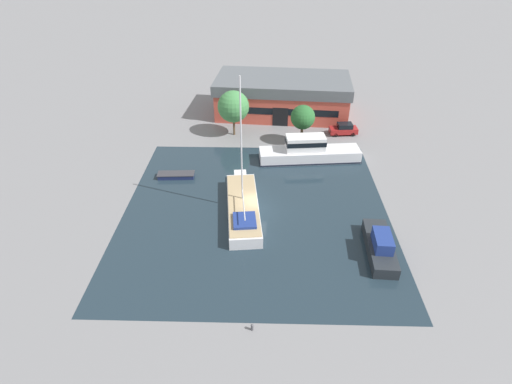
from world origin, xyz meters
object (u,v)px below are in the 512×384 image
Objects in this scene: parked_car at (344,129)px; motor_cruiser at (308,152)px; small_dinghy at (176,175)px; quay_tree_near_building at (303,117)px; sailboat_moored at (243,207)px; warehouse_building at (282,95)px; cabin_boat at (380,246)px; quay_tree_by_water at (233,107)px.

parked_car is 10.02m from motor_cruiser.
small_dinghy is at bearing 100.51° from motor_cruiser.
quay_tree_near_building is 5.57m from motor_cruiser.
sailboat_moored is at bearing 139.45° from parked_car.
cabin_boat is (8.42, -34.22, -2.14)m from warehouse_building.
motor_cruiser is at bearing -77.08° from small_dinghy.
sailboat_moored is at bearing 158.70° from cabin_boat.
warehouse_building reaches higher than quay_tree_near_building.
quay_tree_near_building is at bearing 107.83° from cabin_boat.
sailboat_moored is at bearing -95.52° from warehouse_building.
quay_tree_by_water is 1.45× the size of small_dinghy.
motor_cruiser is (3.03, -16.11, -1.74)m from warehouse_building.
warehouse_building reaches higher than cabin_boat.
warehouse_building is at bearing 49.10° from quay_tree_by_water.
motor_cruiser is 1.83× the size of cabin_boat.
warehouse_building is 1.49× the size of sailboat_moored.
cabin_boat is (-0.61, -26.12, 0.00)m from parked_car.
sailboat_moored reaches higher than quay_tree_near_building.
sailboat_moored reaches higher than motor_cruiser.
motor_cruiser is (-6.00, -8.01, 0.40)m from parked_car.
quay_tree_near_building is 0.77× the size of cabin_boat.
cabin_boat is at bearing 173.38° from parked_car.
quay_tree_by_water is at bearing 164.30° from quay_tree_near_building.
parked_car is 0.57× the size of cabin_boat.
quay_tree_by_water is at bearing 90.94° from sailboat_moored.
warehouse_building is at bearing 42.82° from parked_car.
motor_cruiser is at bearing 137.89° from parked_car.
quay_tree_near_building reaches higher than small_dinghy.
sailboat_moored is 14.45m from motor_cruiser.
quay_tree_near_building is at bearing -62.57° from small_dinghy.
warehouse_building is at bearing 5.13° from motor_cruiser.
warehouse_building is at bearing 73.83° from sailboat_moored.
small_dinghy is at bearing -118.70° from warehouse_building.
quay_tree_near_building is 0.39× the size of sailboat_moored.
warehouse_building is 3.31× the size of quay_tree_by_water.
sailboat_moored reaches higher than warehouse_building.
motor_cruiser is 18.89m from cabin_boat.
warehouse_building is 11.42m from quay_tree_by_water.
warehouse_building is 35.30m from cabin_boat.
motor_cruiser is (0.57, -4.77, -2.81)m from quay_tree_near_building.
cabin_boat is at bearing -30.42° from sailboat_moored.
small_dinghy is at bearing -117.42° from quay_tree_by_water.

